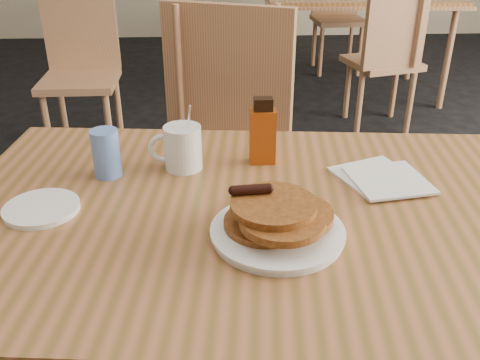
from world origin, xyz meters
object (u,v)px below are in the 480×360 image
coffee_mug (182,147)px  blue_tumbler (106,153)px  chair_wall_extra (80,59)px  chair_neighbor_near (388,51)px  pancake_plate (278,224)px  chair_neighbor_far (337,6)px  chair_main_far (229,133)px  main_table (250,224)px  syrup_bottle (263,133)px

coffee_mug → blue_tumbler: (-0.18, -0.03, 0.00)m
coffee_mug → chair_wall_extra: bearing=117.1°
chair_neighbor_near → pancake_plate: chair_neighbor_near is taller
chair_neighbor_near → blue_tumbler: (-1.32, -2.04, 0.29)m
chair_neighbor_far → chair_neighbor_near: chair_neighbor_far is taller
chair_neighbor_far → chair_neighbor_near: bearing=-93.9°
chair_main_far → coffee_mug: bearing=-82.9°
chair_neighbor_far → coffee_mug: size_ratio=5.25×
main_table → chair_neighbor_far: 3.82m
syrup_bottle → chair_neighbor_near: bearing=63.9°
chair_wall_extra → coffee_mug: size_ratio=5.33×
syrup_bottle → chair_wall_extra: bearing=114.9°
chair_wall_extra → chair_neighbor_near: bearing=4.6°
chair_neighbor_near → chair_wall_extra: 1.82m
chair_neighbor_far → pancake_plate: size_ratio=3.39×
chair_wall_extra → coffee_mug: bearing=-70.8°
main_table → chair_neighbor_near: chair_neighbor_near is taller
chair_main_far → pancake_plate: 0.86m
pancake_plate → coffee_mug: (-0.20, 0.32, 0.03)m
pancake_plate → chair_wall_extra: bearing=111.9°
chair_main_far → main_table: bearing=-67.1°
pancake_plate → chair_neighbor_far: bearing=76.0°
chair_neighbor_near → pancake_plate: 2.52m
main_table → chair_neighbor_near: 2.43m
main_table → chair_main_far: (-0.02, 0.73, -0.09)m
chair_neighbor_far → chair_wall_extra: bearing=-141.6°
chair_neighbor_near → syrup_bottle: size_ratio=5.20×
chair_main_far → blue_tumbler: chair_main_far is taller
coffee_mug → syrup_bottle: size_ratio=1.01×
chair_main_far → chair_wall_extra: bearing=142.2°
chair_neighbor_near → coffee_mug: 2.33m
main_table → chair_neighbor_near: bearing=65.9°
chair_main_far → chair_neighbor_near: bearing=76.7°
main_table → chair_main_far: chair_main_far is taller
main_table → chair_neighbor_near: size_ratio=1.63×
chair_main_far → syrup_bottle: 0.54m
chair_wall_extra → blue_tumbler: size_ratio=7.90×
blue_tumbler → syrup_bottle: bearing=8.2°
main_table → syrup_bottle: size_ratio=8.46×
blue_tumbler → chair_neighbor_far: bearing=69.4°
main_table → blue_tumbler: bearing=152.1°
chair_wall_extra → pancake_plate: chair_wall_extra is taller
chair_main_far → coffee_mug: size_ratio=6.06×
chair_neighbor_near → chair_neighbor_far: bearing=74.7°
chair_main_far → chair_wall_extra: (-0.80, 1.31, -0.08)m
coffee_mug → chair_neighbor_near: bearing=67.5°
chair_main_far → blue_tumbler: size_ratio=8.98×
blue_tumbler → chair_neighbor_near: bearing=57.1°
chair_wall_extra → syrup_bottle: bearing=-65.2°
main_table → pancake_plate: 0.14m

